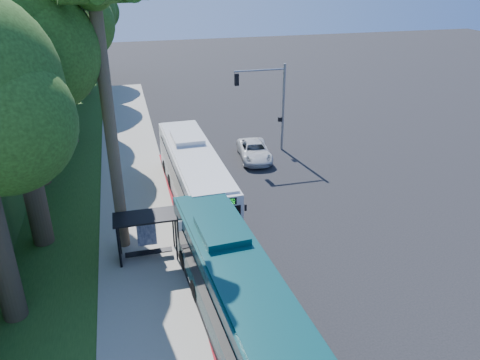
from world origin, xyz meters
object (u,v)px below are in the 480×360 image
object	(u,v)px
teal_bus	(236,291)
pickup	(254,151)
bus_shelter	(141,228)
white_bus	(194,174)

from	to	relation	value
teal_bus	pickup	size ratio (longest dim) A/B	2.63
bus_shelter	teal_bus	size ratio (longest dim) A/B	0.25
teal_bus	white_bus	bearing A→B (deg)	85.04
pickup	teal_bus	bearing A→B (deg)	-102.55
white_bus	pickup	world-z (taller)	white_bus
teal_bus	pickup	distance (m)	18.52
white_bus	teal_bus	world-z (taller)	white_bus
white_bus	teal_bus	bearing A→B (deg)	-92.76
white_bus	pickup	xyz separation A→B (m)	(5.65, 5.77, -1.18)
bus_shelter	teal_bus	bearing A→B (deg)	-60.42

